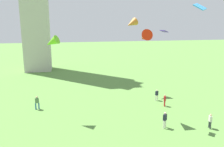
{
  "coord_description": "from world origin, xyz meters",
  "views": [
    {
      "loc": [
        -3.77,
        -6.98,
        10.68
      ],
      "look_at": [
        1.19,
        16.88,
        5.24
      ],
      "focal_mm": 37.11,
      "sensor_mm": 36.0,
      "label": 1
    }
  ],
  "objects_px": {
    "kite_flying_1": "(200,7)",
    "person_0": "(157,94)",
    "kite_flying_0": "(131,23)",
    "kite_flying_2": "(144,37)",
    "person_4": "(210,120)",
    "kite_flying_3": "(164,31)",
    "person_3": "(165,119)",
    "kite_flying_4": "(52,42)",
    "person_1": "(165,100)",
    "person_2": "(37,102)"
  },
  "relations": [
    {
      "from": "kite_flying_1",
      "to": "person_0",
      "type": "bearing_deg",
      "value": 61.99
    },
    {
      "from": "kite_flying_0",
      "to": "kite_flying_2",
      "type": "distance_m",
      "value": 9.54
    },
    {
      "from": "kite_flying_1",
      "to": "person_4",
      "type": "bearing_deg",
      "value": -134.46
    },
    {
      "from": "person_0",
      "to": "kite_flying_3",
      "type": "bearing_deg",
      "value": 44.76
    },
    {
      "from": "person_3",
      "to": "person_4",
      "type": "xyz_separation_m",
      "value": [
        4.5,
        -1.04,
        -0.09
      ]
    },
    {
      "from": "kite_flying_0",
      "to": "kite_flying_2",
      "type": "relative_size",
      "value": 1.12
    },
    {
      "from": "person_3",
      "to": "kite_flying_4",
      "type": "height_order",
      "value": "kite_flying_4"
    },
    {
      "from": "person_1",
      "to": "kite_flying_1",
      "type": "height_order",
      "value": "kite_flying_1"
    },
    {
      "from": "person_3",
      "to": "person_4",
      "type": "bearing_deg",
      "value": -55.23
    },
    {
      "from": "person_3",
      "to": "kite_flying_3",
      "type": "bearing_deg",
      "value": 43.48
    },
    {
      "from": "person_0",
      "to": "person_1",
      "type": "distance_m",
      "value": 2.31
    },
    {
      "from": "person_2",
      "to": "kite_flying_0",
      "type": "relative_size",
      "value": 0.75
    },
    {
      "from": "person_2",
      "to": "person_3",
      "type": "distance_m",
      "value": 15.65
    },
    {
      "from": "kite_flying_1",
      "to": "kite_flying_2",
      "type": "xyz_separation_m",
      "value": [
        -5.64,
        1.13,
        -3.14
      ]
    },
    {
      "from": "person_3",
      "to": "person_2",
      "type": "bearing_deg",
      "value": 106.65
    },
    {
      "from": "kite_flying_4",
      "to": "kite_flying_0",
      "type": "bearing_deg",
      "value": 150.2
    },
    {
      "from": "person_2",
      "to": "person_1",
      "type": "bearing_deg",
      "value": 159.85
    },
    {
      "from": "person_1",
      "to": "kite_flying_3",
      "type": "relative_size",
      "value": 1.52
    },
    {
      "from": "person_1",
      "to": "kite_flying_3",
      "type": "bearing_deg",
      "value": -12.39
    },
    {
      "from": "person_2",
      "to": "kite_flying_4",
      "type": "distance_m",
      "value": 8.44
    },
    {
      "from": "person_3",
      "to": "kite_flying_1",
      "type": "distance_m",
      "value": 12.32
    },
    {
      "from": "person_0",
      "to": "person_2",
      "type": "bearing_deg",
      "value": -25.27
    },
    {
      "from": "person_1",
      "to": "person_3",
      "type": "relative_size",
      "value": 0.9
    },
    {
      "from": "person_2",
      "to": "kite_flying_3",
      "type": "height_order",
      "value": "kite_flying_3"
    },
    {
      "from": "person_0",
      "to": "person_1",
      "type": "xyz_separation_m",
      "value": [
        0.15,
        -2.3,
        -0.01
      ]
    },
    {
      "from": "person_0",
      "to": "kite_flying_0",
      "type": "distance_m",
      "value": 10.92
    },
    {
      "from": "person_0",
      "to": "kite_flying_1",
      "type": "distance_m",
      "value": 12.92
    },
    {
      "from": "person_0",
      "to": "person_3",
      "type": "distance_m",
      "value": 8.57
    },
    {
      "from": "person_4",
      "to": "kite_flying_2",
      "type": "bearing_deg",
      "value": -115.18
    },
    {
      "from": "person_3",
      "to": "person_4",
      "type": "distance_m",
      "value": 4.62
    },
    {
      "from": "kite_flying_3",
      "to": "kite_flying_4",
      "type": "xyz_separation_m",
      "value": [
        -11.16,
        3.75,
        -1.21
      ]
    },
    {
      "from": "person_1",
      "to": "kite_flying_0",
      "type": "xyz_separation_m",
      "value": [
        -2.61,
        6.93,
        9.58
      ]
    },
    {
      "from": "person_1",
      "to": "kite_flying_0",
      "type": "height_order",
      "value": "kite_flying_0"
    },
    {
      "from": "kite_flying_0",
      "to": "kite_flying_4",
      "type": "bearing_deg",
      "value": -82.91
    },
    {
      "from": "person_2",
      "to": "kite_flying_4",
      "type": "bearing_deg",
      "value": 117.02
    },
    {
      "from": "person_3",
      "to": "kite_flying_3",
      "type": "relative_size",
      "value": 1.69
    },
    {
      "from": "person_1",
      "to": "person_2",
      "type": "distance_m",
      "value": 16.2
    },
    {
      "from": "kite_flying_0",
      "to": "kite_flying_4",
      "type": "relative_size",
      "value": 1.17
    },
    {
      "from": "kite_flying_3",
      "to": "person_1",
      "type": "bearing_deg",
      "value": 22.17
    },
    {
      "from": "person_0",
      "to": "kite_flying_1",
      "type": "height_order",
      "value": "kite_flying_1"
    },
    {
      "from": "person_4",
      "to": "person_0",
      "type": "bearing_deg",
      "value": -154.78
    },
    {
      "from": "person_3",
      "to": "kite_flying_1",
      "type": "height_order",
      "value": "kite_flying_1"
    },
    {
      "from": "person_4",
      "to": "kite_flying_1",
      "type": "relative_size",
      "value": 0.77
    },
    {
      "from": "kite_flying_1",
      "to": "kite_flying_3",
      "type": "height_order",
      "value": "kite_flying_1"
    },
    {
      "from": "person_3",
      "to": "kite_flying_1",
      "type": "relative_size",
      "value": 0.85
    },
    {
      "from": "kite_flying_1",
      "to": "kite_flying_4",
      "type": "bearing_deg",
      "value": 123.35
    },
    {
      "from": "person_1",
      "to": "person_0",
      "type": "bearing_deg",
      "value": -158.61
    },
    {
      "from": "person_4",
      "to": "person_2",
      "type": "bearing_deg",
      "value": -104.03
    },
    {
      "from": "person_2",
      "to": "kite_flying_3",
      "type": "relative_size",
      "value": 1.68
    },
    {
      "from": "kite_flying_0",
      "to": "person_2",
      "type": "bearing_deg",
      "value": -97.88
    }
  ]
}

